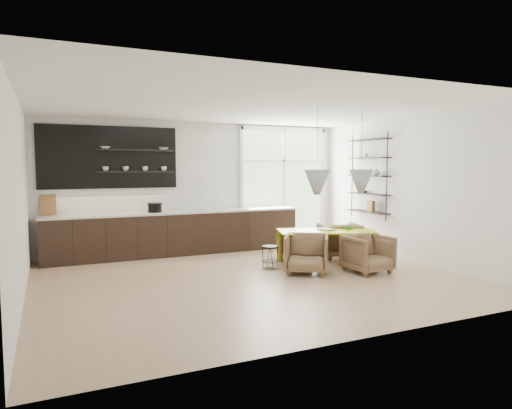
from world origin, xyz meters
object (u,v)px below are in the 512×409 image
at_px(dining_table, 326,233).
at_px(armchair_back_left, 294,244).
at_px(armchair_back_right, 339,240).
at_px(wire_stool, 270,254).
at_px(armchair_front_left, 307,254).
at_px(armchair_front_right, 368,254).

relative_size(dining_table, armchair_back_left, 2.94).
bearing_deg(dining_table, armchair_back_left, 131.11).
bearing_deg(armchair_back_right, dining_table, 52.70).
bearing_deg(wire_stool, armchair_back_right, 8.25).
bearing_deg(dining_table, armchair_front_left, -127.56).
height_order(dining_table, armchair_front_left, armchair_front_left).
distance_m(dining_table, armchair_front_left, 0.90).
xyz_separation_m(armchair_back_right, armchair_front_left, (-1.35, -0.93, -0.02)).
relative_size(armchair_back_right, armchair_front_right, 1.09).
relative_size(armchair_front_left, wire_stool, 1.88).
xyz_separation_m(armchair_back_left, armchair_front_right, (0.62, -1.61, 0.03)).
height_order(dining_table, armchair_back_right, armchair_back_right).
relative_size(armchair_back_right, armchair_front_left, 1.05).
height_order(armchair_back_right, armchair_front_left, armchair_back_right).
bearing_deg(armchair_back_left, armchair_back_right, -174.58).
bearing_deg(armchair_back_left, wire_stool, 54.53).
bearing_deg(armchair_front_left, armchair_back_right, 68.85).
bearing_deg(dining_table, armchair_front_right, -51.20).
bearing_deg(armchair_back_left, dining_table, 134.02).
distance_m(dining_table, armchair_front_right, 0.99).
height_order(armchair_back_left, armchair_back_right, armchair_back_right).
bearing_deg(armchair_back_right, armchair_front_right, 93.92).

